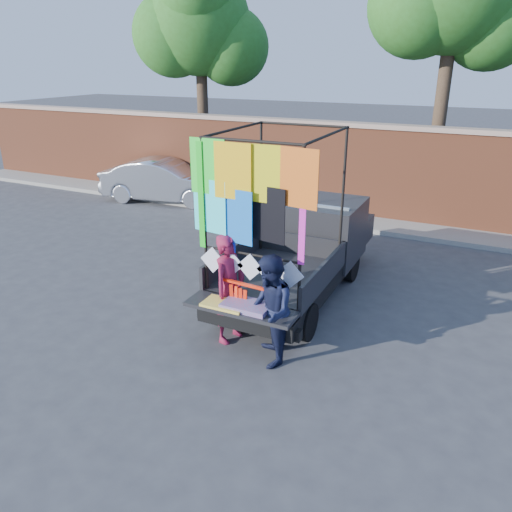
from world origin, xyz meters
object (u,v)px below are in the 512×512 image
at_px(pickup_truck, 307,246).
at_px(sedan, 165,181).
at_px(man, 270,311).
at_px(woman, 230,289).

bearing_deg(pickup_truck, sedan, 147.43).
height_order(sedan, man, man).
distance_m(pickup_truck, man, 2.87).
bearing_deg(man, woman, -141.18).
xyz_separation_m(sedan, woman, (5.81, -6.44, 0.23)).
height_order(pickup_truck, woman, pickup_truck).
bearing_deg(pickup_truck, man, -80.44).
relative_size(sedan, man, 2.36).
bearing_deg(sedan, pickup_truck, -133.32).
bearing_deg(sedan, man, -146.31).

